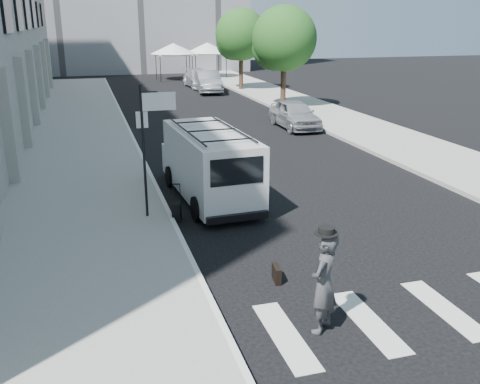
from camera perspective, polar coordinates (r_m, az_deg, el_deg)
ground at (r=12.32m, az=4.21°, el=-7.01°), size 120.00×120.00×0.00m
sidewalk_left at (r=26.93m, az=-16.63°, el=6.25°), size 4.50×48.00×0.15m
sidewalk_right at (r=33.48m, az=6.84°, el=9.03°), size 4.00×56.00×0.15m
sign_pole at (r=13.97m, az=-9.42°, el=7.26°), size 1.03×0.07×3.50m
tree_near at (r=32.70m, az=4.48°, el=15.76°), size 3.80×3.83×6.03m
tree_far at (r=41.24m, az=-0.09°, el=16.25°), size 3.80×3.83×6.03m
tent_left at (r=49.16m, az=-7.13°, el=14.92°), size 4.00×4.00×3.20m
tent_right at (r=50.26m, az=-3.50°, el=15.08°), size 4.00×4.00×3.20m
businessman at (r=9.33m, az=8.92°, el=-9.59°), size 0.78×0.77×1.81m
briefcase at (r=11.21m, az=3.93°, el=-8.68°), size 0.18×0.45×0.34m
suitcase at (r=14.47m, az=-6.77°, el=-2.06°), size 0.32×0.41×1.00m
cargo_van at (r=16.05m, az=-3.36°, el=3.08°), size 2.16×5.52×2.07m
parked_car_a at (r=26.97m, az=5.86°, el=8.26°), size 1.68×4.09×1.39m
parked_car_b at (r=40.52m, az=-3.42°, el=11.66°), size 2.10×4.86×1.56m
parked_car_c at (r=43.61m, az=-4.38°, el=11.96°), size 2.12×4.81×1.37m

